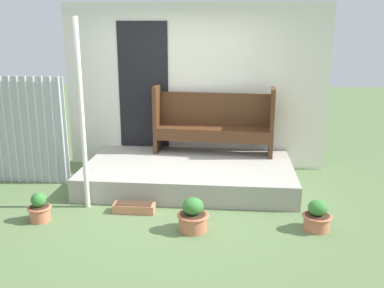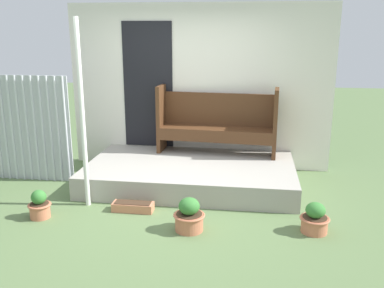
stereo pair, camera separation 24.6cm
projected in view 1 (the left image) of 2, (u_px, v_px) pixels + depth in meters
The scene contains 9 objects.
ground_plane at pixel (167, 207), 5.48m from camera, with size 24.00×24.00×0.00m, color #5B7547.
porch_slab at pixel (189, 174), 6.25m from camera, with size 2.98×1.73×0.31m.
house_wall at pixel (192, 87), 6.81m from camera, with size 4.18×0.08×2.60m.
support_post at pixel (82, 117), 5.19m from camera, with size 0.06×0.06×2.35m.
bench at pixel (214, 120), 6.63m from camera, with size 1.86×0.51×1.04m.
flower_pot_left at pixel (40, 209), 5.06m from camera, with size 0.28×0.28×0.35m.
flower_pot_middle at pixel (193, 216), 4.81m from camera, with size 0.36×0.36×0.39m.
flower_pot_right at pixel (317, 217), 4.83m from camera, with size 0.33×0.33×0.35m.
planter_box_rect at pixel (134, 208), 5.32m from camera, with size 0.51×0.18×0.12m.
Camera 1 is at (0.81, -5.02, 2.22)m, focal length 40.00 mm.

